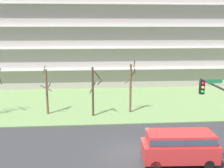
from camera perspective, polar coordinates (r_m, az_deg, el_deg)
name	(u,v)px	position (r m, az deg, el deg)	size (l,w,h in m)	color
ground	(130,152)	(21.13, 3.84, -14.54)	(160.00, 160.00, 0.00)	#2D2D30
grass_lawn_strip	(114,102)	(34.13, 0.52, -3.95)	(80.00, 16.00, 0.08)	#66844C
apartment_building	(107,26)	(47.44, -0.99, 12.42)	(46.39, 14.29, 19.53)	#9E938C
tree_left	(47,91)	(29.68, -13.96, -1.49)	(1.24, 1.20, 5.47)	brown
tree_center	(93,91)	(28.20, -4.05, -1.43)	(1.42, 1.90, 5.44)	#423023
tree_right	(131,87)	(29.41, 4.09, -0.58)	(1.23, 1.22, 6.10)	brown
van_red_center_left	(179,145)	(19.48, 14.42, -12.76)	(5.29, 2.24, 2.36)	#B22828
traffic_signal_mast	(220,119)	(16.10, 22.34, -7.05)	(0.90, 4.52, 6.56)	black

